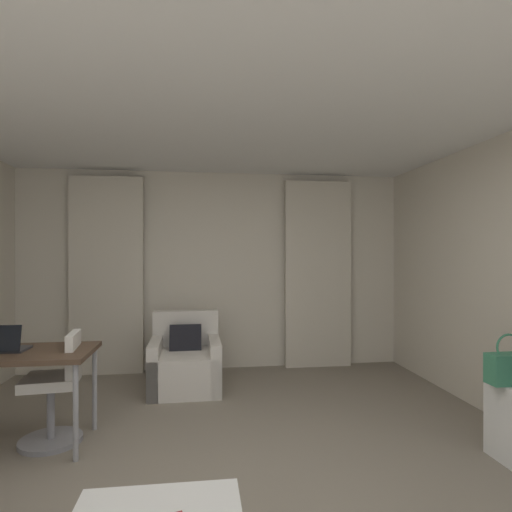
{
  "coord_description": "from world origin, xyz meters",
  "views": [
    {
      "loc": [
        -0.2,
        -2.58,
        1.52
      ],
      "look_at": [
        0.33,
        1.39,
        1.5
      ],
      "focal_mm": 29.36,
      "sensor_mm": 36.0,
      "label": 1
    }
  ],
  "objects_px": {
    "desk_chair": "(56,394)",
    "laptop": "(3,346)",
    "handbag_primary": "(508,367)",
    "armchair": "(185,364)"
  },
  "relations": [
    {
      "from": "armchair",
      "to": "handbag_primary",
      "type": "bearing_deg",
      "value": -39.86
    },
    {
      "from": "desk_chair",
      "to": "laptop",
      "type": "height_order",
      "value": "laptop"
    },
    {
      "from": "armchair",
      "to": "desk_chair",
      "type": "xyz_separation_m",
      "value": [
        -0.98,
        -1.23,
        0.11
      ]
    },
    {
      "from": "desk_chair",
      "to": "laptop",
      "type": "bearing_deg",
      "value": -171.19
    },
    {
      "from": "armchair",
      "to": "laptop",
      "type": "relative_size",
      "value": 2.56
    },
    {
      "from": "desk_chair",
      "to": "handbag_primary",
      "type": "relative_size",
      "value": 2.39
    },
    {
      "from": "laptop",
      "to": "desk_chair",
      "type": "bearing_deg",
      "value": 8.81
    },
    {
      "from": "laptop",
      "to": "handbag_primary",
      "type": "height_order",
      "value": "laptop"
    },
    {
      "from": "armchair",
      "to": "laptop",
      "type": "height_order",
      "value": "laptop"
    },
    {
      "from": "armchair",
      "to": "desk_chair",
      "type": "bearing_deg",
      "value": -128.54
    }
  ]
}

